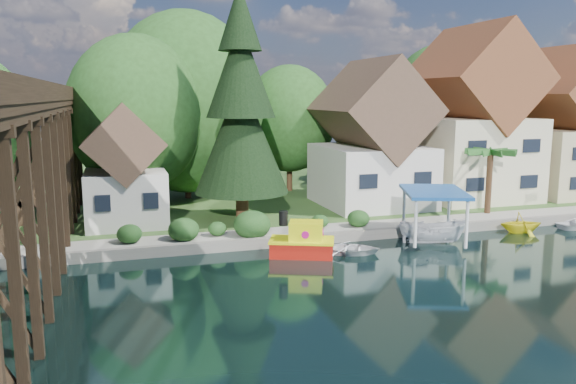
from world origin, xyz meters
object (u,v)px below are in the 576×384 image
(palm_tree, at_px, (491,154))
(boat_yellow, at_px, (521,222))
(tugboat, at_px, (303,242))
(house_left, at_px, (372,144))
(shed, at_px, (125,174))
(boat_white_a, at_px, (349,247))
(conifer, at_px, (241,109))
(house_right, at_px, (566,131))
(trestle_bridge, at_px, (13,171))
(house_center, at_px, (471,125))
(boat_canopy, at_px, (433,221))

(palm_tree, relative_size, boat_yellow, 1.77)
(tugboat, relative_size, boat_yellow, 1.45)
(house_left, bearing_deg, tugboat, -131.19)
(shed, bearing_deg, boat_white_a, -37.40)
(conifer, xyz_separation_m, tugboat, (1.67, -7.74, -7.11))
(house_right, relative_size, conifer, 0.81)
(house_left, bearing_deg, shed, -175.23)
(trestle_bridge, bearing_deg, boat_yellow, 3.03)
(house_center, relative_size, boat_yellow, 5.04)
(tugboat, bearing_deg, conifer, 102.21)
(house_center, height_order, palm_tree, house_center)
(palm_tree, xyz_separation_m, boat_canopy, (-7.03, -4.31, -3.37))
(conifer, relative_size, boat_yellow, 5.56)
(palm_tree, xyz_separation_m, boat_yellow, (-0.16, -3.69, -4.03))
(house_right, bearing_deg, house_center, 176.82)
(house_left, bearing_deg, house_center, 3.18)
(palm_tree, bearing_deg, trestle_bridge, -169.91)
(house_left, height_order, house_center, house_center)
(trestle_bridge, xyz_separation_m, house_center, (32.00, 11.33, 1.07))
(house_left, relative_size, boat_canopy, 1.87)
(shed, bearing_deg, boat_yellow, -17.77)
(tugboat, height_order, boat_yellow, tugboat)
(shed, relative_size, boat_canopy, 1.33)
(trestle_bridge, relative_size, house_right, 3.55)
(boat_white_a, bearing_deg, house_left, -6.74)
(trestle_bridge, height_order, boat_yellow, trestle_bridge)
(house_right, xyz_separation_m, boat_canopy, (-18.61, -9.91, -4.39))
(palm_tree, relative_size, tugboat, 1.22)
(boat_canopy, bearing_deg, palm_tree, 31.53)
(palm_tree, relative_size, boat_canopy, 0.83)
(boat_yellow, bearing_deg, tugboat, 104.04)
(house_center, distance_m, conifer, 19.84)
(palm_tree, bearing_deg, house_center, 67.10)
(palm_tree, bearing_deg, house_right, 25.78)
(house_center, height_order, boat_yellow, house_center)
(trestle_bridge, relative_size, house_left, 4.01)
(house_right, relative_size, shed, 1.59)
(house_right, distance_m, boat_canopy, 21.53)
(tugboat, bearing_deg, house_left, 48.81)
(house_center, height_order, shed, house_center)
(house_right, bearing_deg, palm_tree, -154.22)
(house_center, height_order, boat_canopy, house_center)
(conifer, height_order, boat_white_a, conifer)
(house_right, distance_m, tugboat, 29.19)
(palm_tree, bearing_deg, conifer, 169.46)
(shed, height_order, conifer, conifer)
(house_left, height_order, palm_tree, house_left)
(palm_tree, distance_m, boat_white_a, 14.28)
(palm_tree, height_order, tugboat, palm_tree)
(house_center, bearing_deg, boat_canopy, -132.71)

